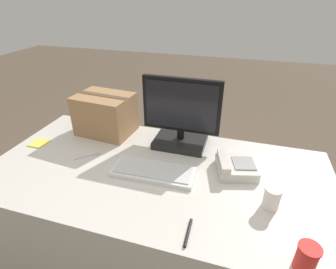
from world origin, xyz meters
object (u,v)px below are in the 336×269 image
Objects in this scene: paper_cup_right at (307,258)px; cardboard_box at (105,114)px; spoon at (92,155)px; desk_phone at (235,167)px; monitor at (181,120)px; keyboard at (153,172)px; pen_marker at (188,232)px; paper_cup_left at (272,198)px; sticky_note_pad at (39,143)px.

cardboard_box is (-1.12, 0.69, 0.08)m from paper_cup_right.
desk_phone is at bearing -36.96° from spoon.
paper_cup_right reaches higher than desk_phone.
monitor reaches higher than paper_cup_right.
keyboard is 1.19× the size of cardboard_box.
pen_marker is at bearing -52.81° from keyboard.
keyboard is at bearing 152.78° from paper_cup_right.
pen_marker is (0.20, -0.65, -0.16)m from monitor.
desk_phone is 0.88m from cardboard_box.
monitor is at bearing 77.60° from keyboard.
paper_cup_left is (0.51, -0.40, -0.11)m from monitor.
paper_cup_left is 0.76× the size of pen_marker.
paper_cup_left is (0.17, -0.21, 0.02)m from desk_phone.
paper_cup_left is 1.36m from sticky_note_pad.
paper_cup_right reaches higher than paper_cup_left.
monitor reaches higher than spoon.
paper_cup_left is at bearing 109.96° from paper_cup_right.
paper_cup_left is at bearing -9.17° from keyboard.
paper_cup_left reaches higher than spoon.
cardboard_box is 0.44m from sticky_note_pad.
monitor reaches higher than pen_marker.
paper_cup_right is 0.86× the size of spoon.
spoon is at bearing 170.04° from keyboard.
sticky_note_pad is at bearing -112.77° from pen_marker.
cardboard_box reaches higher than keyboard.
monitor is 1.24× the size of cardboard_box.
paper_cup_left is 0.40m from pen_marker.
sticky_note_pad is at bearing 163.69° from paper_cup_right.
keyboard is 4.14× the size of paper_cup_right.
monitor is at bearing 16.46° from sticky_note_pad.
keyboard is 0.58m from paper_cup_left.
cardboard_box reaches higher than spoon.
paper_cup_left is at bearing -66.69° from desk_phone.
spoon is at bearing -3.53° from sticky_note_pad.
paper_cup_left is at bearing -38.12° from monitor.
cardboard_box is 0.97m from pen_marker.
desk_phone is at bearing 2.93° from sticky_note_pad.
paper_cup_right is 1.51m from sticky_note_pad.
monitor reaches higher than cardboard_box.
pen_marker is at bearing -72.97° from monitor.
sticky_note_pad is (-1.04, 0.40, -0.00)m from pen_marker.
paper_cup_left is at bearing -50.59° from spoon.
paper_cup_right is (0.27, -0.48, 0.02)m from desk_phone.
spoon is 0.75m from pen_marker.
keyboard is 0.78m from sticky_note_pad.
spoon is at bearing -121.62° from pen_marker.
pen_marker is (-0.31, -0.25, -0.05)m from paper_cup_left.
cardboard_box is 3.77× the size of sticky_note_pad.
pen_marker is (-0.14, -0.46, -0.03)m from desk_phone.
paper_cup_left is at bearing 126.34° from pen_marker.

